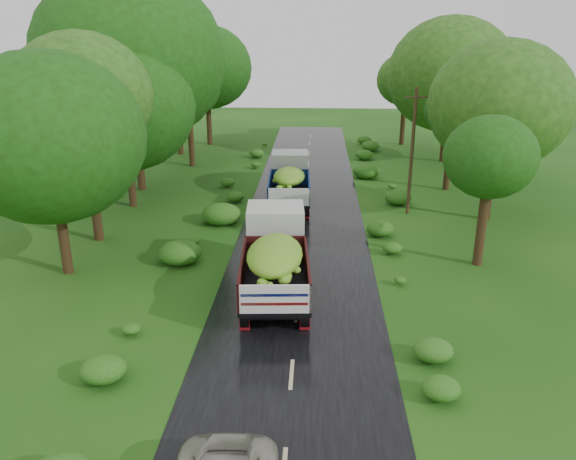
{
  "coord_description": "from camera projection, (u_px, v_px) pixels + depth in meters",
  "views": [
    {
      "loc": [
        0.66,
        -14.67,
        10.08
      ],
      "look_at": [
        -0.54,
        8.34,
        1.7
      ],
      "focal_mm": 35.0,
      "sensor_mm": 36.0,
      "label": 1
    }
  ],
  "objects": [
    {
      "name": "trees_left",
      "position": [
        146.0,
        82.0,
        35.26
      ],
      "size": [
        6.14,
        32.28,
        10.46
      ],
      "color": "black",
      "rests_on": "ground"
    },
    {
      "name": "ground",
      "position": [
        292.0,
        375.0,
        17.24
      ],
      "size": [
        120.0,
        120.0,
        0.0
      ],
      "primitive_type": "plane",
      "color": "#14420E",
      "rests_on": "ground"
    },
    {
      "name": "road_lines",
      "position": [
        298.0,
        288.0,
        22.87
      ],
      "size": [
        0.12,
        69.6,
        0.0
      ],
      "color": "#BFB78C",
      "rests_on": "road"
    },
    {
      "name": "shrubs",
      "position": [
        303.0,
        218.0,
        30.26
      ],
      "size": [
        11.9,
        44.0,
        0.7
      ],
      "color": "#155814",
      "rests_on": "ground"
    },
    {
      "name": "truck_far",
      "position": [
        290.0,
        179.0,
        33.42
      ],
      "size": [
        2.5,
        6.55,
        2.72
      ],
      "rotation": [
        0.0,
        0.0,
        0.03
      ],
      "color": "black",
      "rests_on": "ground"
    },
    {
      "name": "utility_pole",
      "position": [
        412.0,
        151.0,
        30.85
      ],
      "size": [
        1.24,
        0.25,
        7.06
      ],
      "rotation": [
        0.0,
        0.0,
        0.14
      ],
      "color": "#382616",
      "rests_on": "ground"
    },
    {
      "name": "truck_near",
      "position": [
        275.0,
        253.0,
        22.15
      ],
      "size": [
        2.9,
        7.1,
        2.92
      ],
      "rotation": [
        0.0,
        0.0,
        0.07
      ],
      "color": "black",
      "rests_on": "ground"
    },
    {
      "name": "road",
      "position": [
        297.0,
        300.0,
        21.93
      ],
      "size": [
        6.5,
        80.0,
        0.02
      ],
      "primitive_type": "cube",
      "color": "black",
      "rests_on": "ground"
    },
    {
      "name": "trees_right",
      "position": [
        454.0,
        92.0,
        37.19
      ],
      "size": [
        6.25,
        30.35,
        8.62
      ],
      "color": "black",
      "rests_on": "ground"
    }
  ]
}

